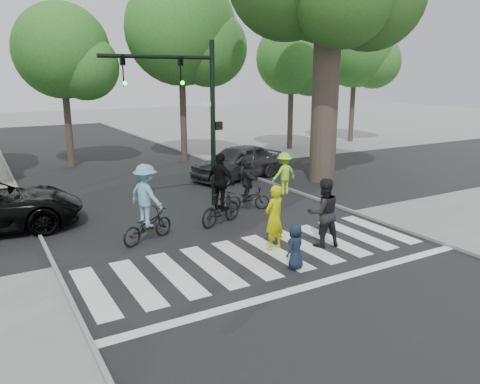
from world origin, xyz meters
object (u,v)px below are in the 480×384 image
(pedestrian_child, at_px, (296,247))
(cyclist_right, at_px, (248,186))
(pedestrian_woman, at_px, (274,218))
(cyclist_left, at_px, (147,209))
(pedestrian_adult, at_px, (323,213))
(traffic_signal, at_px, (191,102))
(cyclist_mid, at_px, (221,196))
(car_grey, at_px, (238,162))

(pedestrian_child, bearing_deg, cyclist_right, -128.68)
(pedestrian_child, bearing_deg, pedestrian_woman, -122.02)
(cyclist_left, bearing_deg, pedestrian_adult, -34.02)
(traffic_signal, distance_m, pedestrian_woman, 5.80)
(traffic_signal, height_order, cyclist_mid, traffic_signal)
(traffic_signal, height_order, cyclist_left, traffic_signal)
(pedestrian_child, height_order, cyclist_mid, cyclist_mid)
(cyclist_left, relative_size, car_grey, 0.49)
(traffic_signal, bearing_deg, cyclist_mid, -90.57)
(pedestrian_adult, bearing_deg, pedestrian_woman, -5.13)
(pedestrian_adult, distance_m, cyclist_mid, 3.60)
(cyclist_right, bearing_deg, pedestrian_child, -108.15)
(cyclist_left, distance_m, cyclist_mid, 2.65)
(traffic_signal, relative_size, cyclist_mid, 2.51)
(cyclist_right, height_order, car_grey, cyclist_right)
(pedestrian_woman, distance_m, pedestrian_adult, 1.46)
(traffic_signal, bearing_deg, pedestrian_adult, -73.63)
(pedestrian_child, xyz_separation_m, cyclist_mid, (0.04, 4.15, 0.39))
(car_grey, bearing_deg, pedestrian_adult, -26.50)
(pedestrian_woman, relative_size, car_grey, 0.39)
(pedestrian_child, xyz_separation_m, car_grey, (4.01, 10.00, 0.22))
(cyclist_left, height_order, cyclist_right, cyclist_left)
(traffic_signal, xyz_separation_m, cyclist_right, (1.65, -1.16, -3.00))
(cyclist_mid, bearing_deg, car_grey, 55.84)
(pedestrian_child, height_order, pedestrian_adult, pedestrian_adult)
(pedestrian_adult, bearing_deg, car_grey, -90.87)
(pedestrian_adult, relative_size, cyclist_mid, 0.84)
(cyclist_right, bearing_deg, pedestrian_woman, -110.48)
(traffic_signal, bearing_deg, cyclist_right, -35.04)
(pedestrian_child, relative_size, cyclist_right, 0.58)
(traffic_signal, relative_size, pedestrian_adult, 2.99)
(cyclist_mid, bearing_deg, cyclist_left, -172.55)
(cyclist_left, bearing_deg, traffic_signal, 44.18)
(pedestrian_woman, height_order, car_grey, pedestrian_woman)
(car_grey, bearing_deg, cyclist_left, -58.81)
(cyclist_mid, relative_size, car_grey, 0.50)
(car_grey, bearing_deg, cyclist_mid, -46.15)
(pedestrian_child, bearing_deg, traffic_signal, -111.10)
(car_grey, bearing_deg, pedestrian_child, -33.84)
(pedestrian_woman, xyz_separation_m, cyclist_right, (1.43, 3.82, -0.03))
(cyclist_left, xyz_separation_m, cyclist_mid, (2.63, 0.34, -0.03))
(traffic_signal, relative_size, cyclist_right, 2.96)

